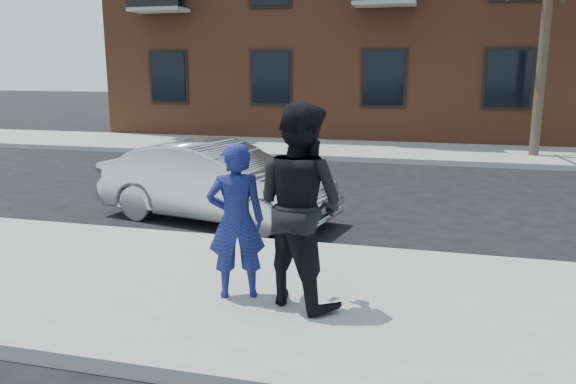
# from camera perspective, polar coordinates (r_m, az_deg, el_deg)

# --- Properties ---
(ground) EXTENTS (100.00, 100.00, 0.00)m
(ground) POSITION_cam_1_polar(r_m,az_deg,el_deg) (6.50, -2.34, -10.34)
(ground) COLOR black
(ground) RESTS_ON ground
(near_sidewalk) EXTENTS (50.00, 3.50, 0.15)m
(near_sidewalk) POSITION_cam_1_polar(r_m,az_deg,el_deg) (6.25, -3.03, -10.56)
(near_sidewalk) COLOR gray
(near_sidewalk) RESTS_ON ground
(near_curb) EXTENTS (50.00, 0.10, 0.15)m
(near_curb) POSITION_cam_1_polar(r_m,az_deg,el_deg) (7.87, 0.93, -5.60)
(near_curb) COLOR #999691
(near_curb) RESTS_ON ground
(far_sidewalk) EXTENTS (50.00, 3.50, 0.15)m
(far_sidewalk) POSITION_cam_1_polar(r_m,az_deg,el_deg) (17.24, 8.57, 4.18)
(far_sidewalk) COLOR gray
(far_sidewalk) RESTS_ON ground
(far_curb) EXTENTS (50.00, 0.10, 0.15)m
(far_curb) POSITION_cam_1_polar(r_m,az_deg,el_deg) (15.47, 7.85, 3.27)
(far_curb) COLOR #999691
(far_curb) RESTS_ON ground
(silver_sedan) EXTENTS (4.22, 2.15, 1.33)m
(silver_sedan) POSITION_cam_1_polar(r_m,az_deg,el_deg) (9.44, -7.23, 1.04)
(silver_sedan) COLOR #B7BABF
(silver_sedan) RESTS_ON ground
(man_hoodie) EXTENTS (0.70, 0.58, 1.64)m
(man_hoodie) POSITION_cam_1_polar(r_m,az_deg,el_deg) (5.83, -5.29, -2.94)
(man_hoodie) COLOR navy
(man_hoodie) RESTS_ON near_sidewalk
(man_peacoat) EXTENTS (1.25, 1.15, 2.06)m
(man_peacoat) POSITION_cam_1_polar(r_m,az_deg,el_deg) (5.61, 1.21, -1.35)
(man_peacoat) COLOR black
(man_peacoat) RESTS_ON near_sidewalk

